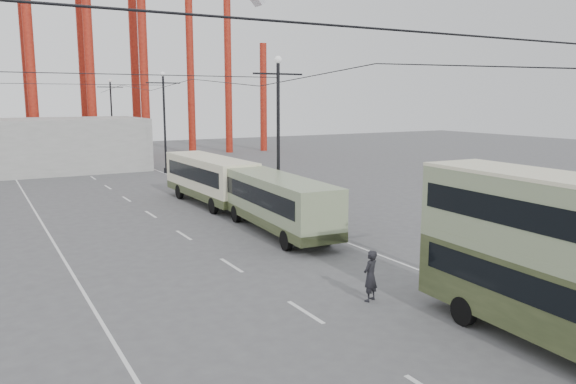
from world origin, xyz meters
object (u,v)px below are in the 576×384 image
double_decker_bus (565,256)px  single_decker_cream (210,178)px  pedestrian (370,276)px  single_decker_green (276,201)px

double_decker_bus → single_decker_cream: 25.40m
single_decker_cream → double_decker_bus: bearing=-90.7°
double_decker_bus → pedestrian: bearing=113.1°
single_decker_green → single_decker_cream: (-0.03, 9.18, 0.08)m
single_decker_green → single_decker_cream: bearing=94.1°
single_decker_green → single_decker_cream: single_decker_cream is taller
double_decker_bus → single_decker_green: bearing=93.2°
pedestrian → single_decker_cream: bearing=-118.2°
single_decker_green → single_decker_cream: size_ratio=1.06×
double_decker_bus → single_decker_cream: bearing=93.1°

